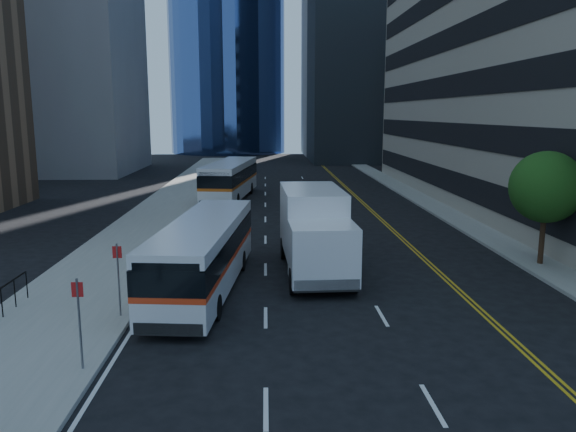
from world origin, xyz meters
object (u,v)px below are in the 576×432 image
object	(u,v)px
bus_rear	(230,179)
box_truck	(315,230)
bus_front	(204,253)
street_tree	(546,187)

from	to	relation	value
bus_rear	box_truck	world-z (taller)	box_truck
bus_front	street_tree	bearing A→B (deg)	16.64
bus_front	box_truck	world-z (taller)	box_truck
street_tree	box_truck	xyz separation A→B (m)	(-10.36, -0.54, -1.75)
bus_rear	box_truck	distance (m)	22.22
street_tree	bus_front	xyz separation A→B (m)	(-14.89, -2.87, -2.13)
bus_front	box_truck	distance (m)	5.11
street_tree	box_truck	size ratio (longest dim) A/B	0.67
box_truck	bus_front	bearing A→B (deg)	-154.71
bus_front	bus_rear	bearing A→B (deg)	96.75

